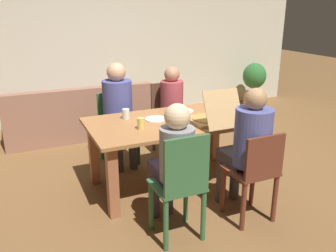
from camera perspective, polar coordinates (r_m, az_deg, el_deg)
name	(u,v)px	position (r m, az deg, el deg)	size (l,w,h in m)	color
ground_plane	(172,183)	(4.11, 0.57, -9.10)	(20.00, 20.00, 0.00)	brown
back_wall	(103,42)	(6.35, -10.33, 13.04)	(7.64, 0.12, 2.65)	beige
dining_table	(172,132)	(3.86, 0.60, -0.91)	(1.77, 0.99, 0.75)	#A56B3C
chair_0	(117,124)	(4.59, -8.11, 0.38)	(0.44, 0.41, 0.87)	#2B653B
person_0	(119,105)	(4.40, -7.84, 3.28)	(0.36, 0.50, 1.27)	#40404D
chair_1	(181,185)	(2.97, 2.08, -9.34)	(0.41, 0.39, 0.97)	#34673D
person_1	(173,158)	(3.02, 0.80, -5.09)	(0.29, 0.53, 1.19)	#413047
chair_2	(169,115)	(4.84, 0.21, 1.69)	(0.46, 0.41, 0.93)	brown
person_2	(174,104)	(4.66, 0.95, 3.44)	(0.30, 0.50, 1.18)	#423241
chair_3	(255,174)	(3.34, 13.62, -7.43)	(0.41, 0.40, 0.88)	brown
person_3	(248,142)	(3.34, 12.58, -2.55)	(0.33, 0.56, 1.25)	#443D40
pizza_box_0	(211,118)	(3.75, 6.79, 1.27)	(0.39, 0.56, 0.39)	tan
plate_0	(156,119)	(3.84, -1.94, 1.13)	(0.24, 0.24, 0.01)	white
plate_1	(183,111)	(4.14, 2.46, 2.42)	(0.23, 0.23, 0.01)	white
drinking_glass_0	(126,114)	(3.88, -6.71, 1.93)	(0.08, 0.08, 0.11)	silver
drinking_glass_1	(141,124)	(3.53, -4.34, 0.38)	(0.07, 0.07, 0.12)	#E2C760
drinking_glass_2	(232,109)	(4.12, 10.07, 2.75)	(0.07, 0.07, 0.11)	#DABF66
couch	(78,118)	(5.66, -14.06, 1.29)	(2.13, 0.86, 0.80)	#986752
potted_plant	(254,82)	(7.31, 13.50, 6.80)	(0.45, 0.45, 0.85)	#B77350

